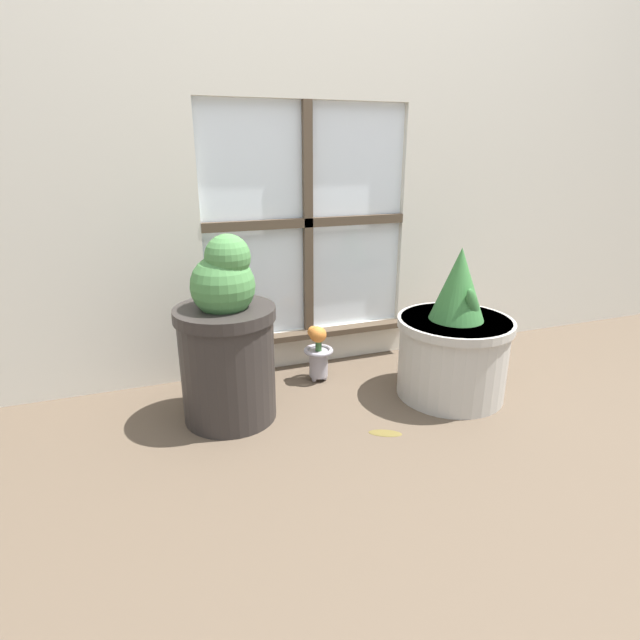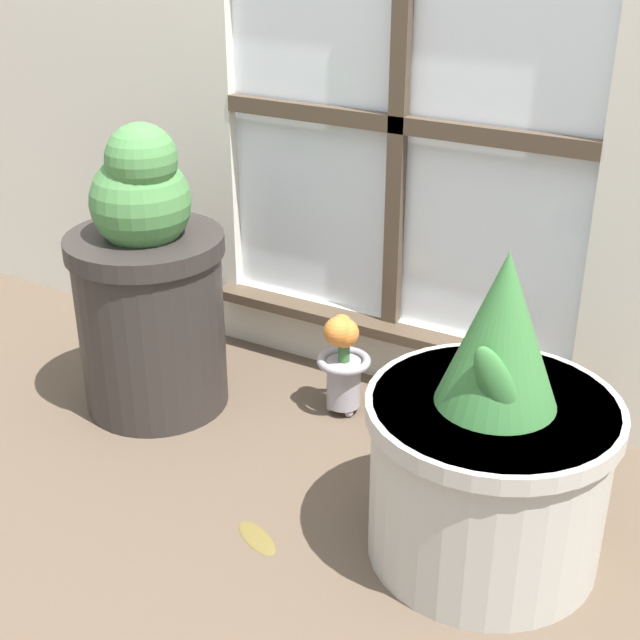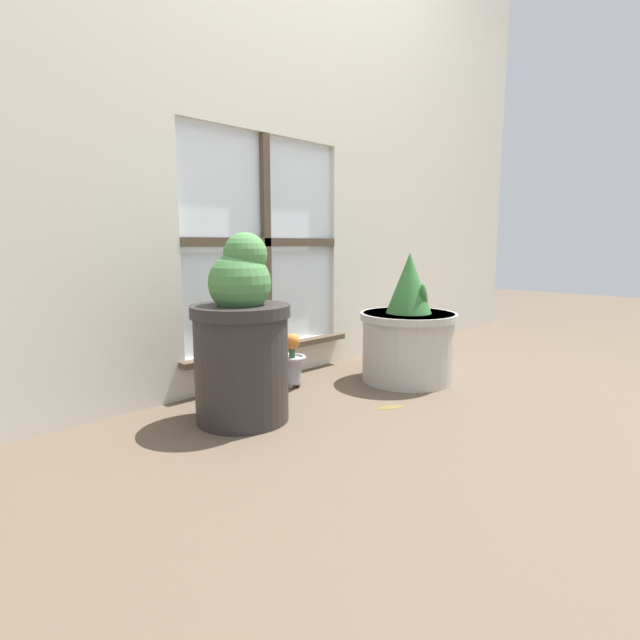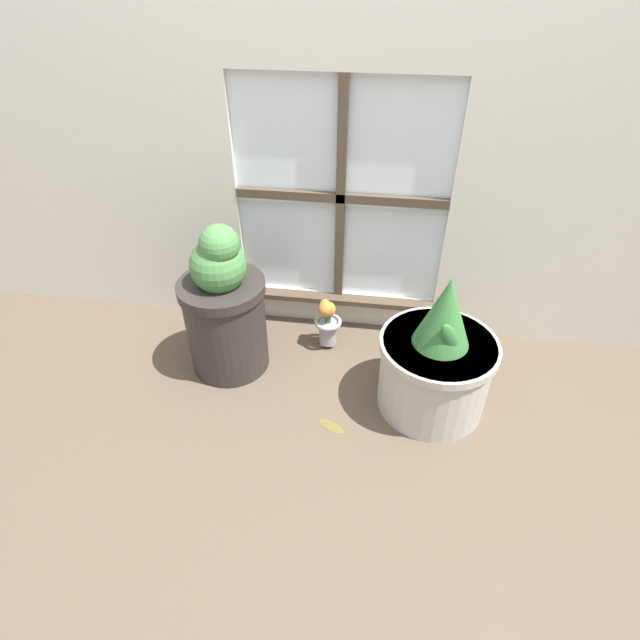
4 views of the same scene
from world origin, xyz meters
TOP-DOWN VIEW (x-y plane):
  - ground_plane at (0.00, 0.00)m, footprint 10.00×10.00m
  - potted_plant_left at (-0.40, 0.27)m, footprint 0.33×0.33m
  - potted_plant_right at (0.40, 0.15)m, footprint 0.42×0.42m
  - flower_vase at (-0.02, 0.43)m, footprint 0.12×0.12m
  - fallen_leaf at (0.05, -0.02)m, footprint 0.12×0.09m

SIDE VIEW (x-z plane):
  - ground_plane at x=0.00m, z-range 0.00..0.00m
  - fallen_leaf at x=0.05m, z-range 0.00..0.01m
  - flower_vase at x=-0.02m, z-range 0.02..0.25m
  - potted_plant_right at x=0.40m, z-range -0.07..0.49m
  - potted_plant_left at x=-0.40m, z-range -0.04..0.60m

